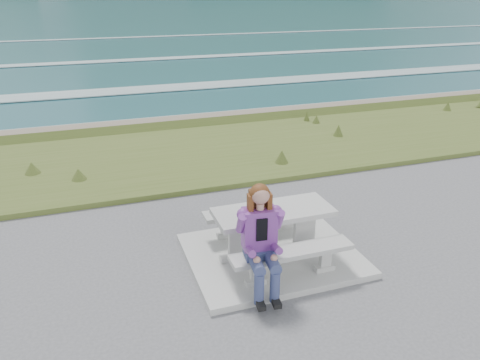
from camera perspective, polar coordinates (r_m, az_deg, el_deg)
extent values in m
cube|color=#A3A49F|center=(7.46, 3.92, -9.12)|extent=(2.60, 2.10, 0.10)
cube|color=#A3A49F|center=(7.24, -0.06, -9.27)|extent=(0.62, 0.12, 0.08)
cube|color=#A3A49F|center=(7.09, -0.06, -7.25)|extent=(0.34, 0.09, 0.51)
cube|color=#A3A49F|center=(6.95, -0.06, -5.15)|extent=(0.62, 0.12, 0.08)
cube|color=#A3A49F|center=(7.61, 7.73, -7.79)|extent=(0.62, 0.12, 0.08)
cube|color=#A3A49F|center=(7.47, 7.85, -5.84)|extent=(0.34, 0.09, 0.51)
cube|color=#A3A49F|center=(7.33, 7.97, -3.81)|extent=(0.62, 0.12, 0.08)
cube|color=#A3A49F|center=(7.09, 4.08, -3.90)|extent=(1.80, 0.75, 0.08)
cube|color=#A3A49F|center=(6.70, 1.93, -12.28)|extent=(0.30, 0.12, 0.08)
cube|color=#A3A49F|center=(6.61, 1.94, -11.21)|extent=(0.17, 0.09, 0.22)
cube|color=#A3A49F|center=(6.53, 1.96, -10.12)|extent=(0.30, 0.12, 0.08)
cube|color=#A3A49F|center=(7.09, 10.26, -10.46)|extent=(0.30, 0.12, 0.08)
cube|color=#A3A49F|center=(7.01, 10.34, -9.44)|extent=(0.17, 0.09, 0.22)
cube|color=#A3A49F|center=(6.93, 10.43, -8.39)|extent=(0.30, 0.12, 0.08)
cube|color=#A3A49F|center=(6.67, 6.36, -8.70)|extent=(1.80, 0.35, 0.07)
cube|color=#A3A49F|center=(7.82, -1.73, -6.69)|extent=(0.30, 0.12, 0.08)
cube|color=#A3A49F|center=(7.74, -1.74, -5.73)|extent=(0.17, 0.09, 0.22)
cube|color=#A3A49F|center=(7.67, -1.76, -4.74)|extent=(0.30, 0.12, 0.08)
cube|color=#A3A49F|center=(8.16, 5.56, -5.46)|extent=(0.30, 0.12, 0.08)
cube|color=#A3A49F|center=(8.09, 5.60, -4.52)|extent=(0.17, 0.09, 0.22)
cube|color=#A3A49F|center=(8.02, 5.64, -3.57)|extent=(0.30, 0.12, 0.08)
cube|color=#A3A49F|center=(7.80, 2.03, -3.66)|extent=(1.80, 0.35, 0.07)
cube|color=#435720|center=(11.79, -5.46, 2.92)|extent=(160.00, 4.50, 0.22)
cube|color=#6D6752|center=(14.50, -8.23, 6.58)|extent=(160.00, 0.80, 2.20)
cube|color=#B6C2C4|center=(20.77, -11.29, 6.33)|extent=(220.00, 3.00, 0.06)
cube|color=#B6C2C4|center=(28.51, -13.71, 10.54)|extent=(220.00, 2.00, 0.06)
cube|color=#B6C2C4|center=(40.30, -15.62, 13.79)|extent=(220.00, 1.40, 0.06)
cube|color=#B6C2C4|center=(58.15, -17.06, 16.17)|extent=(220.00, 1.00, 0.06)
cube|color=navy|center=(6.38, 2.86, -11.54)|extent=(0.49, 0.81, 0.58)
cube|color=#7C3794|center=(6.29, 2.37, -5.92)|extent=(0.47, 0.31, 0.58)
sphere|color=tan|center=(6.05, 2.49, -1.85)|extent=(0.24, 0.24, 0.24)
sphere|color=#552313|center=(6.07, 2.43, -1.66)|extent=(0.27, 0.27, 0.27)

